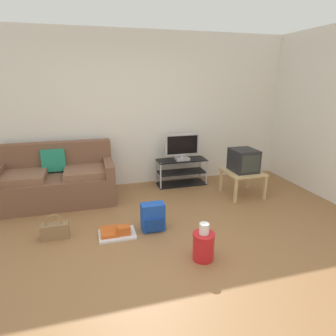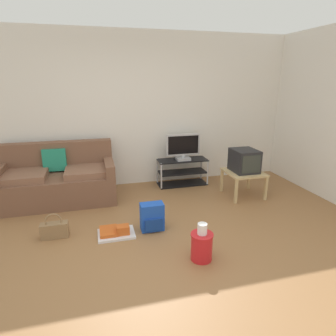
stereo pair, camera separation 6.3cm
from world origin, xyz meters
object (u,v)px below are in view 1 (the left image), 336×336
object	(u,v)px
side_table	(243,174)
cleaning_bucket	(203,244)
couch	(57,181)
handbag	(55,230)
crt_tv	(244,160)
flat_tv	(182,147)
floor_tray	(117,233)
backpack	(153,217)
tv_stand	(181,172)

from	to	relation	value
side_table	cleaning_bucket	bearing A→B (deg)	-131.08
couch	side_table	xyz separation A→B (m)	(2.99, -0.58, 0.03)
handbag	cleaning_bucket	bearing A→B (deg)	-29.03
crt_tv	handbag	size ratio (longest dim) A/B	1.35
flat_tv	side_table	bearing A→B (deg)	-42.71
side_table	handbag	xyz separation A→B (m)	(-2.93, -0.63, -0.26)
crt_tv	floor_tray	distance (m)	2.40
handbag	floor_tray	bearing A→B (deg)	-10.87
crt_tv	side_table	bearing A→B (deg)	-90.00
couch	backpack	xyz separation A→B (m)	(1.27, -1.33, -0.16)
tv_stand	flat_tv	xyz separation A→B (m)	(0.00, -0.02, 0.48)
handbag	cleaning_bucket	distance (m)	1.84
handbag	crt_tv	bearing A→B (deg)	12.47
handbag	floor_tray	distance (m)	0.76
floor_tray	side_table	bearing A→B (deg)	19.43
crt_tv	tv_stand	bearing A→B (deg)	137.06
tv_stand	handbag	bearing A→B (deg)	-146.05
side_table	floor_tray	size ratio (longest dim) A/B	1.29
handbag	floor_tray	world-z (taller)	handbag
crt_tv	couch	bearing A→B (deg)	169.31
tv_stand	side_table	bearing A→B (deg)	-43.54
backpack	flat_tv	bearing A→B (deg)	35.41
side_table	tv_stand	bearing A→B (deg)	136.46
flat_tv	side_table	size ratio (longest dim) A/B	1.06
cleaning_bucket	handbag	bearing A→B (deg)	150.97
side_table	flat_tv	bearing A→B (deg)	137.29
floor_tray	couch	bearing A→B (deg)	120.30
tv_stand	crt_tv	bearing A→B (deg)	-42.94
side_table	floor_tray	distance (m)	2.35
crt_tv	handbag	xyz separation A→B (m)	(-2.93, -0.65, -0.50)
floor_tray	cleaning_bucket	bearing A→B (deg)	-40.83
backpack	cleaning_bucket	bearing A→B (deg)	-87.50
tv_stand	side_table	size ratio (longest dim) A/B	1.54
crt_tv	backpack	world-z (taller)	crt_tv
crt_tv	backpack	xyz separation A→B (m)	(-1.72, -0.76, -0.43)
crt_tv	cleaning_bucket	size ratio (longest dim) A/B	1.03
crt_tv	backpack	size ratio (longest dim) A/B	1.22
flat_tv	handbag	size ratio (longest dim) A/B	1.89
side_table	floor_tray	bearing A→B (deg)	-160.57
tv_stand	cleaning_bucket	size ratio (longest dim) A/B	2.11
side_table	couch	bearing A→B (deg)	169.01
flat_tv	handbag	xyz separation A→B (m)	(-2.11, -1.40, -0.61)
couch	flat_tv	xyz separation A→B (m)	(2.16, 0.18, 0.37)
flat_tv	handbag	distance (m)	2.60
couch	cleaning_bucket	world-z (taller)	couch
couch	side_table	size ratio (longest dim) A/B	3.00
flat_tv	floor_tray	distance (m)	2.17
tv_stand	floor_tray	bearing A→B (deg)	-131.24
flat_tv	floor_tray	bearing A→B (deg)	-131.65
flat_tv	couch	bearing A→B (deg)	-175.13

